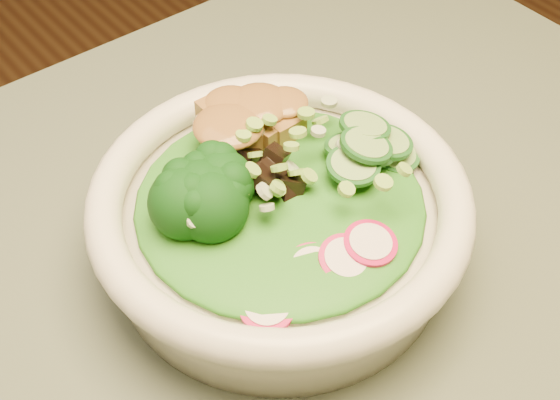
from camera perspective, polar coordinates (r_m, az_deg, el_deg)
salad_bowl at (r=0.50m, az=0.00°, el=-1.46°), size 0.24×0.24×0.07m
lettuce_bed at (r=0.49m, az=0.00°, el=0.08°), size 0.18×0.18×0.02m
broccoli_florets at (r=0.46m, az=-6.20°, el=-1.10°), size 0.09×0.08×0.04m
radish_slices at (r=0.45m, az=3.61°, el=-4.52°), size 0.11×0.06×0.02m
cucumber_slices at (r=0.50m, az=6.14°, el=2.91°), size 0.08×0.08×0.03m
mushroom_heap at (r=0.49m, az=-0.56°, el=1.90°), size 0.08×0.08×0.04m
tofu_cubes at (r=0.52m, az=-2.59°, el=5.03°), size 0.09×0.08×0.03m
peanut_sauce at (r=0.51m, az=-2.63°, el=6.01°), size 0.06×0.05×0.01m
scallion_garnish at (r=0.47m, az=0.00°, el=1.84°), size 0.17×0.17×0.02m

